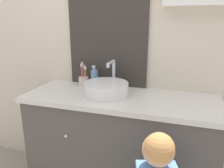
% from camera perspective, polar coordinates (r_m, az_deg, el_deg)
% --- Properties ---
extents(wall_back, '(3.20, 0.18, 2.50)m').
position_cam_1_polar(wall_back, '(1.73, 5.65, 13.90)').
color(wall_back, beige).
rests_on(wall_back, ground_plane).
extents(vanity_counter, '(1.37, 0.52, 0.84)m').
position_cam_1_polar(vanity_counter, '(1.74, 1.92, -16.29)').
color(vanity_counter, '#4C4742').
rests_on(vanity_counter, ground_plane).
extents(sink_basin, '(0.32, 0.37, 0.23)m').
position_cam_1_polar(sink_basin, '(1.56, -1.38, -1.09)').
color(sink_basin, white).
rests_on(sink_basin, vanity_counter).
extents(toothbrush_holder, '(0.08, 0.08, 0.20)m').
position_cam_1_polar(toothbrush_holder, '(1.80, -7.43, 0.94)').
color(toothbrush_holder, beige).
rests_on(toothbrush_holder, vanity_counter).
extents(soap_dispenser, '(0.06, 0.06, 0.18)m').
position_cam_1_polar(soap_dispenser, '(1.76, -4.61, 1.57)').
color(soap_dispenser, '#6B93B2').
rests_on(soap_dispenser, vanity_counter).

